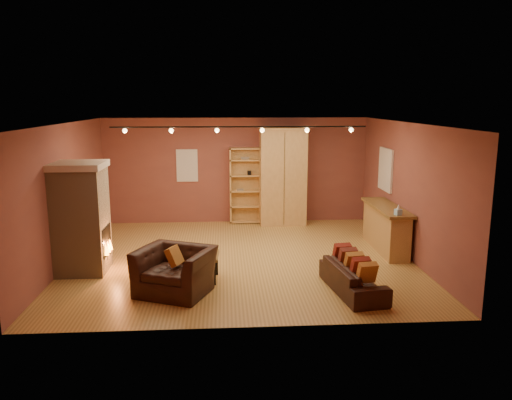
{
  "coord_description": "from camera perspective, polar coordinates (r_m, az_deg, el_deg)",
  "views": [
    {
      "loc": [
        -0.35,
        -10.0,
        3.25
      ],
      "look_at": [
        0.33,
        0.2,
        1.2
      ],
      "focal_mm": 35.0,
      "sensor_mm": 36.0,
      "label": 1
    }
  ],
  "objects": [
    {
      "name": "bar_counter",
      "position": [
        11.32,
        14.59,
        -3.08
      ],
      "size": [
        0.56,
        2.06,
        0.99
      ],
      "color": "tan",
      "rests_on": "floor"
    },
    {
      "name": "bookcase",
      "position": [
        13.34,
        -1.25,
        1.75
      ],
      "size": [
        0.83,
        0.32,
        2.03
      ],
      "color": "tan",
      "rests_on": "floor"
    },
    {
      "name": "armchair",
      "position": [
        8.66,
        -9.29,
        -7.16
      ],
      "size": [
        1.41,
        1.18,
        1.05
      ],
      "rotation": [
        0.0,
        0.0,
        -0.4
      ],
      "color": "black",
      "rests_on": "floor"
    },
    {
      "name": "track_rail",
      "position": [
        10.22,
        -1.88,
        8.17
      ],
      "size": [
        5.2,
        0.09,
        0.13
      ],
      "color": "black",
      "rests_on": "ceiling"
    },
    {
      "name": "coffee_table",
      "position": [
        9.23,
        -6.33,
        -6.63
      ],
      "size": [
        0.68,
        0.68,
        0.48
      ],
      "rotation": [
        0.0,
        0.0,
        -0.07
      ],
      "color": "olive",
      "rests_on": "floor"
    },
    {
      "name": "fireplace",
      "position": [
        10.02,
        -19.32,
        -1.93
      ],
      "size": [
        1.01,
        0.98,
        2.12
      ],
      "color": "tan",
      "rests_on": "floor"
    },
    {
      "name": "left_wall",
      "position": [
        10.65,
        -20.97,
        0.58
      ],
      "size": [
        0.02,
        6.5,
        2.8
      ],
      "primitive_type": "cube",
      "color": "brown",
      "rests_on": "floor"
    },
    {
      "name": "back_window",
      "position": [
        13.37,
        -7.88,
        3.92
      ],
      "size": [
        0.56,
        0.04,
        0.86
      ],
      "primitive_type": "cube",
      "color": "silver",
      "rests_on": "back_wall"
    },
    {
      "name": "ceiling",
      "position": [
        10.02,
        -1.84,
        8.76
      ],
      "size": [
        7.0,
        7.0,
        0.0
      ],
      "primitive_type": "plane",
      "rotation": [
        3.14,
        0.0,
        0.0
      ],
      "color": "brown",
      "rests_on": "back_wall"
    },
    {
      "name": "armoire",
      "position": [
        13.17,
        3.08,
        2.74
      ],
      "size": [
        1.26,
        0.71,
        2.56
      ],
      "color": "tan",
      "rests_on": "floor"
    },
    {
      "name": "right_wall",
      "position": [
        10.87,
        16.97,
        1.05
      ],
      "size": [
        0.02,
        6.5,
        2.8
      ],
      "primitive_type": "cube",
      "color": "brown",
      "rests_on": "floor"
    },
    {
      "name": "right_window",
      "position": [
        12.13,
        14.6,
        3.39
      ],
      "size": [
        0.05,
        0.9,
        1.0
      ],
      "primitive_type": "cube",
      "color": "silver",
      "rests_on": "right_wall"
    },
    {
      "name": "back_wall",
      "position": [
        13.38,
        -2.29,
        3.38
      ],
      "size": [
        7.0,
        0.02,
        2.8
      ],
      "primitive_type": "cube",
      "color": "brown",
      "rests_on": "floor"
    },
    {
      "name": "tissue_box",
      "position": [
        10.39,
        15.95,
        -1.18
      ],
      "size": [
        0.14,
        0.14,
        0.21
      ],
      "rotation": [
        0.0,
        0.0,
        0.25
      ],
      "color": "#91C7E8",
      "rests_on": "bar_counter"
    },
    {
      "name": "loveseat",
      "position": [
        8.8,
        11.04,
        -8.13
      ],
      "size": [
        0.71,
        1.72,
        0.72
      ],
      "rotation": [
        0.0,
        0.0,
        1.71
      ],
      "color": "black",
      "rests_on": "floor"
    },
    {
      "name": "floor",
      "position": [
        10.52,
        -1.75,
        -6.66
      ],
      "size": [
        7.0,
        7.0,
        0.0
      ],
      "primitive_type": "plane",
      "color": "olive",
      "rests_on": "ground"
    }
  ]
}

